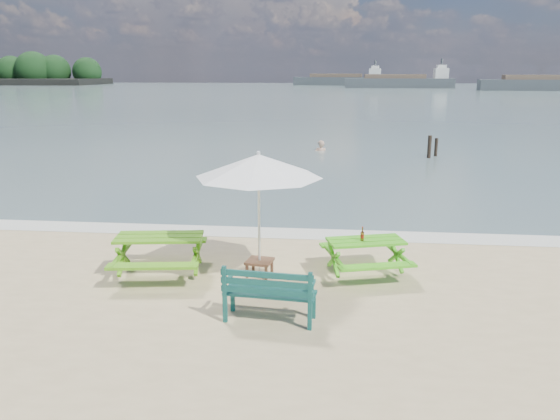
# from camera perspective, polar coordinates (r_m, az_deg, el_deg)

# --- Properties ---
(sea) EXTENTS (300.00, 300.00, 0.00)m
(sea) POSITION_cam_1_polar(r_m,az_deg,el_deg) (93.16, 5.35, 11.97)
(sea) COLOR slate
(sea) RESTS_ON ground
(foam_strip) EXTENTS (22.00, 0.90, 0.01)m
(foam_strip) POSITION_cam_1_polar(r_m,az_deg,el_deg) (13.30, 0.48, -2.43)
(foam_strip) COLOR silver
(foam_strip) RESTS_ON ground
(picnic_table_left) EXTENTS (1.87, 2.03, 0.78)m
(picnic_table_left) POSITION_cam_1_polar(r_m,az_deg,el_deg) (10.83, -12.41, -4.71)
(picnic_table_left) COLOR #529A17
(picnic_table_left) RESTS_ON ground
(picnic_table_right) EXTENTS (1.84, 1.95, 0.69)m
(picnic_table_right) POSITION_cam_1_polar(r_m,az_deg,el_deg) (10.75, 8.90, -4.93)
(picnic_table_right) COLOR #46B41B
(picnic_table_right) RESTS_ON ground
(park_bench) EXTENTS (1.49, 0.64, 0.89)m
(park_bench) POSITION_cam_1_polar(r_m,az_deg,el_deg) (8.75, -1.07, -9.77)
(park_bench) COLOR #104642
(park_bench) RESTS_ON ground
(side_table) EXTENTS (0.55, 0.55, 0.31)m
(side_table) POSITION_cam_1_polar(r_m,az_deg,el_deg) (10.61, -2.15, -5.99)
(side_table) COLOR brown
(side_table) RESTS_ON ground
(patio_umbrella) EXTENTS (2.76, 2.76, 2.36)m
(patio_umbrella) POSITION_cam_1_polar(r_m,az_deg,el_deg) (10.10, -2.25, 4.63)
(patio_umbrella) COLOR silver
(patio_umbrella) RESTS_ON ground
(beer_bottle) EXTENTS (0.07, 0.07, 0.27)m
(beer_bottle) POSITION_cam_1_polar(r_m,az_deg,el_deg) (10.56, 8.59, -2.70)
(beer_bottle) COLOR #8F5A14
(beer_bottle) RESTS_ON picnic_table_right
(swimmer) EXTENTS (0.72, 0.54, 1.80)m
(swimmer) POSITION_cam_1_polar(r_m,az_deg,el_deg) (27.32, 4.25, 5.41)
(swimmer) COLOR tan
(swimmer) RESTS_ON ground
(mooring_pilings) EXTENTS (0.56, 0.76, 1.22)m
(mooring_pilings) POSITION_cam_1_polar(r_m,az_deg,el_deg) (25.92, 15.59, 6.15)
(mooring_pilings) COLOR black
(mooring_pilings) RESTS_ON ground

